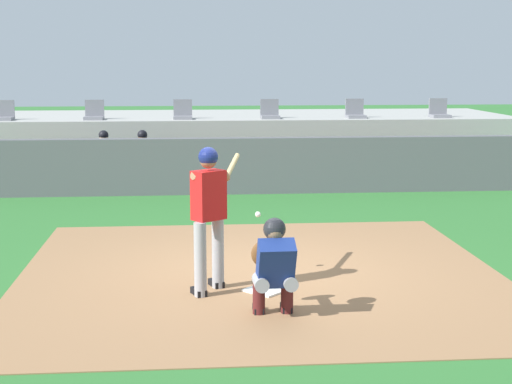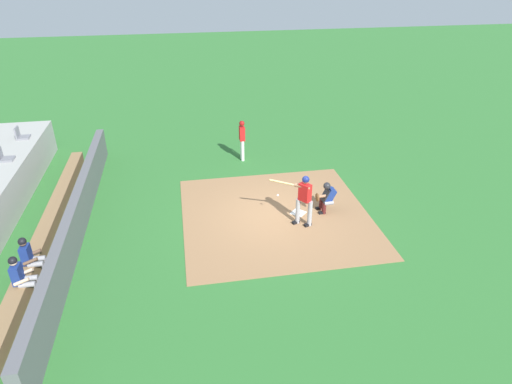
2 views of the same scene
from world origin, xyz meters
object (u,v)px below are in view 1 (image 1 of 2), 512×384
home_plate (266,290)px  stadium_seat_1 (94,114)px  dugout_player_0 (104,159)px  stadium_seat_0 (4,115)px  batter_at_plate (210,210)px  stadium_seat_4 (355,113)px  stadium_seat_3 (270,113)px  stadium_seat_5 (439,112)px  stadium_seat_2 (183,114)px  catcher_crouched (274,264)px  dugout_player_1 (143,158)px

home_plate → stadium_seat_1: size_ratio=0.92×
dugout_player_0 → stadium_seat_0: size_ratio=2.71×
dugout_player_0 → stadium_seat_1: stadium_seat_1 is taller
stadium_seat_0 → stadium_seat_1: 2.17m
batter_at_plate → stadium_seat_4: stadium_seat_4 is taller
stadium_seat_3 → stadium_seat_5: 4.33m
stadium_seat_2 → stadium_seat_4: same height
batter_at_plate → stadium_seat_3: (1.77, 10.13, 0.50)m
catcher_crouched → stadium_seat_4: size_ratio=4.36×
stadium_seat_2 → stadium_seat_0: bearing=180.0°
stadium_seat_2 → stadium_seat_4: 4.33m
batter_at_plate → stadium_seat_0: bearing=115.0°
home_plate → stadium_seat_2: bearing=96.1°
dugout_player_0 → stadium_seat_0: stadium_seat_0 is taller
dugout_player_1 → stadium_seat_2: 2.38m
stadium_seat_1 → stadium_seat_3: size_ratio=1.00×
stadium_seat_3 → stadium_seat_4: size_ratio=1.00×
stadium_seat_3 → stadium_seat_4: 2.17m
batter_at_plate → home_plate: bearing=-3.7°
dugout_player_0 → stadium_seat_2: stadium_seat_2 is taller
stadium_seat_4 → stadium_seat_0: bearing=180.0°
home_plate → stadium_seat_5: 11.63m
dugout_player_1 → stadium_seat_0: size_ratio=2.71×
dugout_player_0 → stadium_seat_5: bearing=13.9°
catcher_crouched → stadium_seat_1: bearing=106.2°
home_plate → stadium_seat_1: bearing=107.7°
stadium_seat_3 → stadium_seat_0: bearing=180.0°
dugout_player_0 → stadium_seat_2: 2.82m
stadium_seat_2 → stadium_seat_5: 6.50m
stadium_seat_1 → stadium_seat_0: bearing=180.0°
stadium_seat_0 → stadium_seat_5: bearing=0.0°
stadium_seat_1 → home_plate: bearing=-72.3°
batter_at_plate → stadium_seat_2: size_ratio=3.76×
stadium_seat_2 → stadium_seat_3: size_ratio=1.00×
home_plate → batter_at_plate: size_ratio=0.24×
catcher_crouched → dugout_player_0: (-2.82, 9.11, 0.07)m
catcher_crouched → dugout_player_1: bearing=102.2°
dugout_player_0 → dugout_player_1: size_ratio=1.00×
catcher_crouched → batter_at_plate: bearing=123.8°
home_plate → dugout_player_0: dugout_player_0 is taller
home_plate → catcher_crouched: catcher_crouched is taller
batter_at_plate → stadium_seat_5: stadium_seat_5 is taller
stadium_seat_3 → stadium_seat_5: size_ratio=1.00×
stadium_seat_3 → stadium_seat_4: bearing=0.0°
catcher_crouched → dugout_player_0: size_ratio=1.61×
stadium_seat_4 → home_plate: bearing=-107.7°
batter_at_plate → stadium_seat_3: 10.30m
stadium_seat_5 → stadium_seat_0: bearing=180.0°
stadium_seat_2 → stadium_seat_5: (6.50, 0.00, 0.00)m
dugout_player_1 → stadium_seat_0: 4.09m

